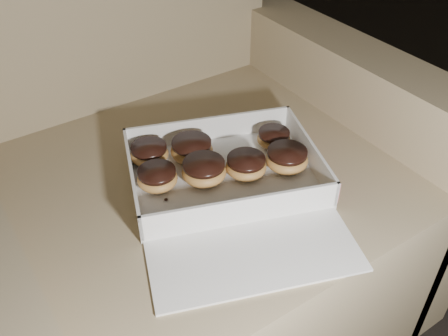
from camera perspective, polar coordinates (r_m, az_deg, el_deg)
floor at (r=1.55m, az=21.08°, el=-10.10°), size 4.50×4.50×0.00m
armchair at (r=1.16m, az=-5.05°, el=-3.43°), size 1.00×0.84×1.04m
bakery_box at (r=0.96m, az=0.74°, el=-2.07°), size 0.48×0.52×0.06m
donut_a at (r=0.96m, az=-2.31°, el=-0.29°), size 0.09×0.09×0.04m
donut_b at (r=1.06m, az=5.70°, el=3.45°), size 0.07×0.07×0.04m
donut_c at (r=0.96m, az=-7.64°, el=-1.10°), size 0.08×0.08×0.04m
donut_d at (r=0.98m, az=2.53°, el=0.29°), size 0.08×0.08×0.04m
donut_e at (r=1.00m, az=7.19°, el=1.08°), size 0.09×0.09×0.04m
donut_f at (r=1.02m, az=-8.53°, el=1.69°), size 0.08×0.08×0.04m
donut_g at (r=1.02m, az=-3.70°, el=2.15°), size 0.09×0.09×0.04m
crumb_a at (r=0.89m, az=-7.98°, el=-6.53°), size 0.01×0.01×0.00m
crumb_b at (r=0.90m, az=-5.61°, el=-5.41°), size 0.01×0.01×0.00m
crumb_c at (r=0.94m, az=-6.64°, el=-3.60°), size 0.01×0.01×0.00m
crumb_d at (r=0.89m, az=-5.93°, el=-6.23°), size 0.01×0.01×0.00m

